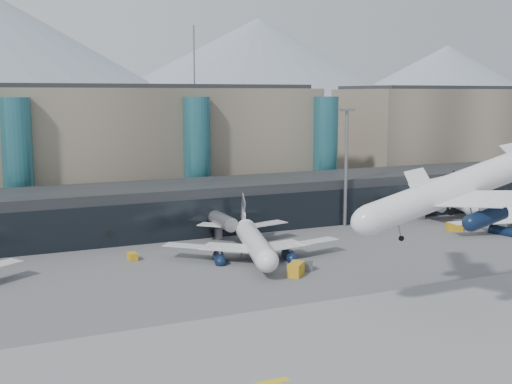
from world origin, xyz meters
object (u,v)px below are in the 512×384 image
(veh_c, at_px, (302,265))
(lightmast_mid, at_px, (346,161))
(jet_parked_right, at_px, (507,206))
(veh_h, at_px, (296,269))
(veh_e, at_px, (454,227))
(jet_parked_mid, at_px, (252,234))
(hero_jet, at_px, (470,177))
(veh_b, at_px, (132,256))

(veh_c, bearing_deg, lightmast_mid, 57.27)
(jet_parked_right, relative_size, veh_h, 10.55)
(veh_e, bearing_deg, jet_parked_mid, -155.26)
(veh_e, bearing_deg, hero_jet, -107.23)
(jet_parked_mid, height_order, jet_parked_right, jet_parked_right)
(veh_h, bearing_deg, jet_parked_mid, 48.66)
(lightmast_mid, height_order, jet_parked_mid, lightmast_mid)
(jet_parked_right, distance_m, veh_c, 58.53)
(jet_parked_right, xyz_separation_m, veh_b, (-80.78, 5.63, -4.08))
(jet_parked_right, distance_m, veh_h, 61.08)
(veh_e, xyz_separation_m, veh_h, (-46.22, -16.10, 0.13))
(hero_jet, xyz_separation_m, jet_parked_right, (45.40, 37.32, -13.12))
(jet_parked_right, bearing_deg, hero_jet, 115.71)
(lightmast_mid, xyz_separation_m, veh_c, (-25.66, -27.93, -13.52))
(lightmast_mid, xyz_separation_m, hero_jet, (-14.00, -52.79, 3.43))
(veh_e, bearing_deg, jet_parked_right, 15.69)
(lightmast_mid, xyz_separation_m, veh_b, (-49.39, -9.83, -13.76))
(veh_b, distance_m, veh_e, 67.91)
(veh_c, relative_size, veh_e, 1.03)
(veh_b, height_order, veh_c, veh_c)
(hero_jet, relative_size, veh_e, 10.99)
(lightmast_mid, bearing_deg, veh_e, -37.07)
(veh_b, height_order, veh_e, veh_e)
(hero_jet, bearing_deg, veh_h, 127.06)
(veh_e, bearing_deg, veh_b, -160.86)
(jet_parked_mid, xyz_separation_m, veh_b, (-20.25, 5.86, -3.40))
(veh_h, bearing_deg, jet_parked_right, -32.82)
(veh_b, relative_size, veh_h, 0.62)
(hero_jet, bearing_deg, veh_b, 135.31)
(veh_c, distance_m, veh_e, 46.24)
(veh_c, distance_m, veh_h, 2.99)
(lightmast_mid, distance_m, jet_parked_mid, 34.68)
(veh_h, bearing_deg, lightmast_mid, 0.55)
(lightmast_mid, distance_m, veh_c, 40.27)
(jet_parked_right, bearing_deg, veh_b, 72.30)
(jet_parked_mid, xyz_separation_m, jet_parked_right, (60.53, 0.22, 0.67))
(lightmast_mid, bearing_deg, veh_b, -168.74)
(lightmast_mid, height_order, jet_parked_right, lightmast_mid)
(jet_parked_mid, relative_size, veh_c, 10.32)
(veh_e, relative_size, veh_h, 0.85)
(veh_b, bearing_deg, veh_h, -135.34)
(hero_jet, height_order, jet_parked_right, hero_jet)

